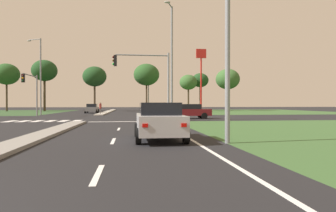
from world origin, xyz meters
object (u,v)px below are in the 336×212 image
at_px(street_lamp_third, 40,73).
at_px(street_lamp_fourth, 149,88).
at_px(traffic_signal_near_right, 149,74).
at_px(fastfood_pole_sign, 201,66).
at_px(pedestrian_at_median, 100,107).
at_px(treeline_sixth, 200,81).
at_px(treeline_third, 95,77).
at_px(car_grey_near, 92,108).
at_px(street_lamp_near, 231,5).
at_px(treeline_fourth, 146,75).
at_px(treeline_seventh, 228,79).
at_px(street_lamp_second, 171,58).
at_px(car_silver_fourth, 159,121).
at_px(treeline_fifth, 188,82).
at_px(traffic_signal_far_left, 32,87).
at_px(treeline_second, 44,71).
at_px(car_maroon_third, 189,111).
at_px(treeline_near, 7,74).

relative_size(street_lamp_third, street_lamp_fourth, 1.22).
bearing_deg(traffic_signal_near_right, street_lamp_third, 130.43).
relative_size(traffic_signal_near_right, fastfood_pole_sign, 0.54).
distance_m(pedestrian_at_median, treeline_sixth, 29.00).
bearing_deg(treeline_third, car_grey_near, -85.41).
bearing_deg(fastfood_pole_sign, street_lamp_near, -101.69).
relative_size(car_grey_near, traffic_signal_near_right, 0.69).
bearing_deg(street_lamp_near, treeline_sixth, 78.12).
distance_m(treeline_fourth, treeline_seventh, 18.47).
bearing_deg(street_lamp_fourth, car_grey_near, -126.35).
bearing_deg(traffic_signal_near_right, treeline_seventh, 62.77).
xyz_separation_m(street_lamp_second, street_lamp_fourth, (0.26, 37.64, -1.01)).
xyz_separation_m(car_silver_fourth, traffic_signal_near_right, (0.39, 13.86, 3.39)).
bearing_deg(car_grey_near, treeline_fourth, -124.97).
bearing_deg(treeline_fifth, traffic_signal_far_left, -133.79).
xyz_separation_m(traffic_signal_far_left, treeline_seventh, (33.66, 28.10, 3.48)).
bearing_deg(street_lamp_fourth, treeline_second, -178.82).
height_order(street_lamp_near, street_lamp_fourth, street_lamp_near).
bearing_deg(traffic_signal_far_left, street_lamp_third, 96.39).
distance_m(treeline_third, treeline_sixth, 22.65).
bearing_deg(pedestrian_at_median, treeline_fourth, 57.17).
height_order(car_maroon_third, street_lamp_fourth, street_lamp_fourth).
bearing_deg(treeline_fourth, traffic_signal_far_left, -119.28).
bearing_deg(treeline_third, traffic_signal_near_right, -76.24).
xyz_separation_m(traffic_signal_far_left, treeline_third, (4.45, 25.53, 3.51)).
bearing_deg(traffic_signal_far_left, pedestrian_at_median, 40.04).
relative_size(car_maroon_third, treeline_fifth, 0.59).
bearing_deg(fastfood_pole_sign, street_lamp_third, -159.64).
bearing_deg(treeline_second, street_lamp_second, -60.08).
height_order(street_lamp_near, fastfood_pole_sign, fastfood_pole_sign).
bearing_deg(street_lamp_third, treeline_sixth, 38.14).
xyz_separation_m(treeline_fourth, treeline_seventh, (18.43, 0.94, -0.70)).
relative_size(street_lamp_near, treeline_fourth, 0.98).
relative_size(traffic_signal_far_left, street_lamp_second, 0.50).
bearing_deg(treeline_fifth, treeline_second, 176.53).
bearing_deg(pedestrian_at_median, traffic_signal_far_left, -152.43).
bearing_deg(treeline_sixth, street_lamp_near, -101.88).
distance_m(fastfood_pole_sign, treeline_fifth, 10.77).
xyz_separation_m(treeline_fifth, treeline_seventh, (9.65, 3.04, 1.04)).
bearing_deg(car_grey_near, traffic_signal_far_left, 67.54).
height_order(traffic_signal_near_right, treeline_sixth, treeline_sixth).
relative_size(car_grey_near, car_silver_fourth, 0.97).
relative_size(treeline_near, treeline_second, 0.92).
height_order(treeline_second, treeline_fifth, treeline_second).
bearing_deg(car_silver_fourth, treeline_third, 99.66).
distance_m(traffic_signal_far_left, traffic_signal_near_right, 17.51).
distance_m(pedestrian_at_median, fastfood_pole_sign, 20.01).
relative_size(treeline_fifth, treeline_seventh, 0.82).
bearing_deg(car_maroon_third, treeline_sixth, -15.04).
xyz_separation_m(traffic_signal_near_right, treeline_sixth, (13.60, 38.18, 2.43)).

